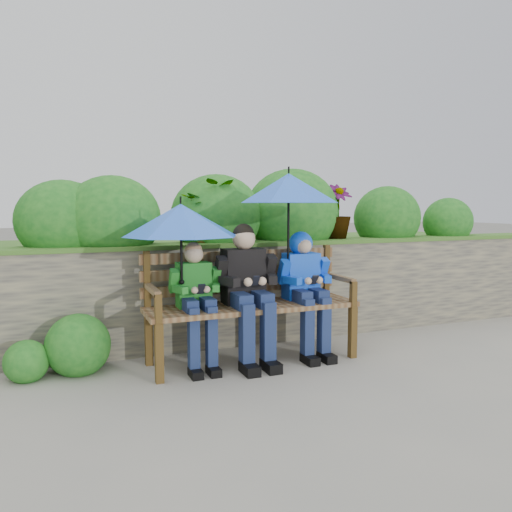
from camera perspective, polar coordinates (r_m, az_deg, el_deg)
name	(u,v)px	position (r m, az deg, el deg)	size (l,w,h in m)	color
ground	(260,363)	(4.54, 0.48, -12.14)	(60.00, 60.00, 0.00)	gray
garden_backdrop	(200,271)	(5.84, -6.42, -1.77)	(8.00, 2.87, 1.84)	#4F4C46
park_bench	(250,297)	(4.53, -0.75, -4.70)	(1.91, 0.56, 1.01)	#4B3616
boy_left	(197,296)	(4.29, -6.81, -4.56)	(0.43, 0.50, 1.09)	#227E29
boy_middle	(248,286)	(4.40, -0.97, -3.41)	(0.55, 0.63, 1.24)	black
boy_right	(305,281)	(4.66, 5.64, -2.84)	(0.48, 0.58, 1.15)	blue
umbrella_left	(181,220)	(4.18, -8.58, 4.07)	(0.97, 0.97, 0.73)	blue
umbrella_right	(289,188)	(4.56, 3.75, 7.74)	(0.92, 0.92, 0.99)	blue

